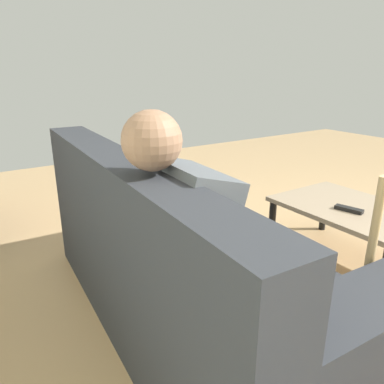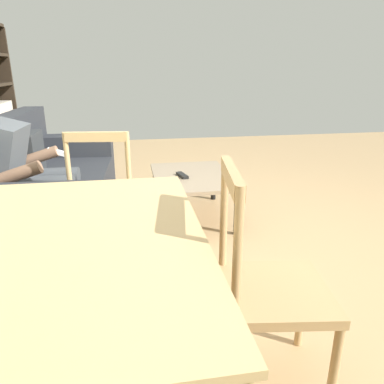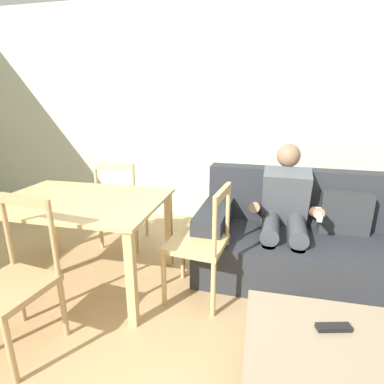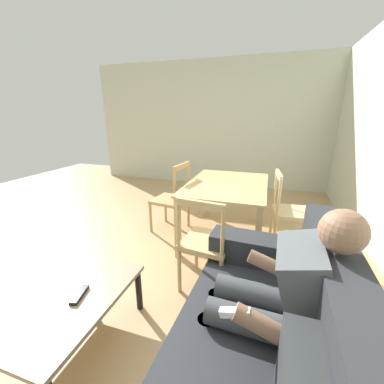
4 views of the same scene
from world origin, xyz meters
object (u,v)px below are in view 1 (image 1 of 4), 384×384
at_px(tv_remote, 349,209).
at_px(person_lounging, 208,243).
at_px(couch, 179,264).
at_px(coffee_table, 352,213).

bearing_deg(tv_remote, person_lounging, -6.35).
distance_m(person_lounging, tv_remote, 1.24).
distance_m(couch, person_lounging, 0.39).
relative_size(person_lounging, coffee_table, 1.22).
xyz_separation_m(couch, person_lounging, (-0.30, 0.04, 0.25)).
height_order(couch, person_lounging, person_lounging).
bearing_deg(couch, coffee_table, -94.30).
distance_m(couch, tv_remote, 1.19).
relative_size(person_lounging, tv_remote, 6.57).
bearing_deg(couch, person_lounging, 172.65).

